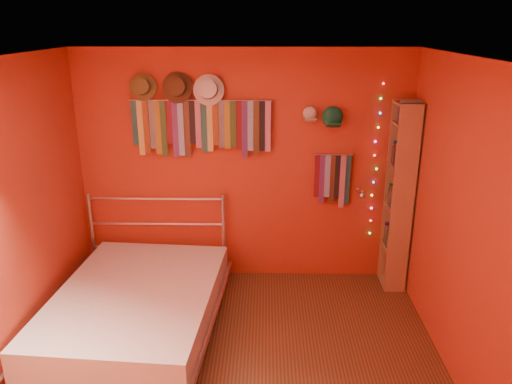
# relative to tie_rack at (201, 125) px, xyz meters

# --- Properties ---
(ground) EXTENTS (3.50, 3.50, 0.00)m
(ground) POSITION_rel_tie_rack_xyz_m (0.44, -1.68, -1.73)
(ground) COLOR #4E311A
(ground) RESTS_ON ground
(back_wall) EXTENTS (3.50, 0.02, 2.50)m
(back_wall) POSITION_rel_tie_rack_xyz_m (0.44, 0.07, -0.48)
(back_wall) COLOR #A7261B
(back_wall) RESTS_ON ground
(right_wall) EXTENTS (0.02, 3.50, 2.50)m
(right_wall) POSITION_rel_tie_rack_xyz_m (2.19, -1.68, -0.48)
(right_wall) COLOR #A7261B
(right_wall) RESTS_ON ground
(ceiling) EXTENTS (3.50, 3.50, 0.02)m
(ceiling) POSITION_rel_tie_rack_xyz_m (0.44, -1.68, 0.77)
(ceiling) COLOR white
(ceiling) RESTS_ON back_wall
(tie_rack) EXTENTS (1.45, 0.03, 0.60)m
(tie_rack) POSITION_rel_tie_rack_xyz_m (0.00, 0.00, 0.00)
(tie_rack) COLOR silver
(tie_rack) RESTS_ON back_wall
(small_tie_rack) EXTENTS (0.40, 0.03, 0.58)m
(small_tie_rack) POSITION_rel_tie_rack_xyz_m (1.38, 0.00, -0.56)
(small_tie_rack) COLOR silver
(small_tie_rack) RESTS_ON back_wall
(fedora_olive) EXTENTS (0.28, 0.15, 0.27)m
(fedora_olive) POSITION_rel_tie_rack_xyz_m (-0.57, -0.03, 0.39)
(fedora_olive) COLOR brown
(fedora_olive) RESTS_ON back_wall
(fedora_brown) EXTENTS (0.31, 0.17, 0.31)m
(fedora_brown) POSITION_rel_tie_rack_xyz_m (-0.22, -0.03, 0.39)
(fedora_brown) COLOR #4E311C
(fedora_brown) RESTS_ON back_wall
(fedora_white) EXTENTS (0.31, 0.17, 0.31)m
(fedora_white) POSITION_rel_tie_rack_xyz_m (0.09, -0.03, 0.37)
(fedora_white) COLOR white
(fedora_white) RESTS_ON back_wall
(cap_white) EXTENTS (0.16, 0.20, 0.16)m
(cap_white) POSITION_rel_tie_rack_xyz_m (1.11, 0.01, 0.12)
(cap_white) COLOR silver
(cap_white) RESTS_ON back_wall
(cap_green) EXTENTS (0.20, 0.25, 0.20)m
(cap_green) POSITION_rel_tie_rack_xyz_m (1.34, 0.01, 0.09)
(cap_green) COLOR #166644
(cap_green) RESTS_ON back_wall
(fairy_lights) EXTENTS (0.06, 0.02, 1.65)m
(fairy_lights) POSITION_rel_tie_rack_xyz_m (1.82, 0.03, -0.39)
(fairy_lights) COLOR #FF3333
(fairy_lights) RESTS_ON back_wall
(reading_lamp) EXTENTS (0.07, 0.30, 0.09)m
(reading_lamp) POSITION_rel_tie_rack_xyz_m (1.66, -0.17, -0.68)
(reading_lamp) COLOR silver
(reading_lamp) RESTS_ON back_wall
(bookshelf) EXTENTS (0.25, 0.34, 2.00)m
(bookshelf) POSITION_rel_tie_rack_xyz_m (2.09, -0.15, -0.71)
(bookshelf) COLOR #A26D49
(bookshelf) RESTS_ON ground
(bed) EXTENTS (1.63, 2.09, 0.99)m
(bed) POSITION_rel_tie_rack_xyz_m (-0.51, -1.07, -1.50)
(bed) COLOR silver
(bed) RESTS_ON ground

